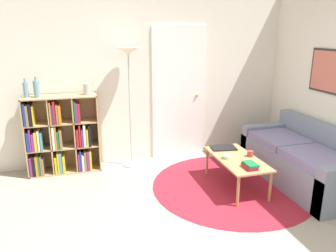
# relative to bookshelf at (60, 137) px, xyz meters

# --- Properties ---
(wall_back) EXTENTS (7.25, 0.11, 2.60)m
(wall_back) POSITION_rel_bookshelf_xyz_m (1.40, 0.22, 0.77)
(wall_back) COLOR silver
(wall_back) RESTS_ON ground_plane
(wall_right) EXTENTS (0.08, 5.61, 2.60)m
(wall_right) POSITION_rel_bookshelf_xyz_m (3.52, -1.11, 0.79)
(wall_right) COLOR silver
(wall_right) RESTS_ON ground_plane
(rug) EXTENTS (2.09, 2.09, 0.01)m
(rug) POSITION_rel_bookshelf_xyz_m (2.15, -1.11, -0.51)
(rug) COLOR maroon
(rug) RESTS_ON ground_plane
(bookshelf) EXTENTS (0.99, 0.34, 1.10)m
(bookshelf) POSITION_rel_bookshelf_xyz_m (0.00, 0.00, 0.00)
(bookshelf) COLOR tan
(bookshelf) RESTS_ON ground_plane
(floor_lamp) EXTENTS (0.33, 0.33, 1.74)m
(floor_lamp) POSITION_rel_bookshelf_xyz_m (1.00, -0.05, 0.99)
(floor_lamp) COLOR #B7B7BC
(floor_lamp) RESTS_ON ground_plane
(couch) EXTENTS (0.81, 1.80, 0.77)m
(couch) POSITION_rel_bookshelf_xyz_m (3.13, -1.23, -0.23)
(couch) COLOR gray
(couch) RESTS_ON ground_plane
(coffee_table) EXTENTS (0.50, 1.01, 0.41)m
(coffee_table) POSITION_rel_bookshelf_xyz_m (2.18, -1.14, -0.15)
(coffee_table) COLOR #AD7F51
(coffee_table) RESTS_ON ground_plane
(laptop) EXTENTS (0.36, 0.27, 0.02)m
(laptop) POSITION_rel_bookshelf_xyz_m (2.16, -0.78, -0.10)
(laptop) COLOR black
(laptop) RESTS_ON coffee_table
(bowl) EXTENTS (0.11, 0.11, 0.04)m
(bowl) POSITION_rel_bookshelf_xyz_m (2.04, -1.13, -0.09)
(bowl) COLOR #9ED193
(bowl) RESTS_ON coffee_table
(book_stack_on_table) EXTENTS (0.14, 0.20, 0.07)m
(book_stack_on_table) POSITION_rel_bookshelf_xyz_m (2.17, -1.49, -0.08)
(book_stack_on_table) COLOR #7F287A
(book_stack_on_table) RESTS_ON coffee_table
(cup) EXTENTS (0.08, 0.08, 0.07)m
(cup) POSITION_rel_bookshelf_xyz_m (2.36, -1.14, -0.07)
(cup) COLOR #A33D33
(cup) RESTS_ON coffee_table
(bottle_left) EXTENTS (0.07, 0.07, 0.25)m
(bottle_left) POSITION_rel_bookshelf_xyz_m (-0.37, 0.02, 0.69)
(bottle_left) COLOR #6B93A3
(bottle_left) RESTS_ON bookshelf
(bottle_middle) EXTENTS (0.08, 0.08, 0.28)m
(bottle_middle) POSITION_rel_bookshelf_xyz_m (-0.23, -0.02, 0.70)
(bottle_middle) COLOR #6B93A3
(bottle_middle) RESTS_ON bookshelf
(vase_on_shelf) EXTENTS (0.10, 0.10, 0.15)m
(vase_on_shelf) POSITION_rel_bookshelf_xyz_m (0.42, 0.00, 0.66)
(vase_on_shelf) COLOR #B7B2A8
(vase_on_shelf) RESTS_ON bookshelf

